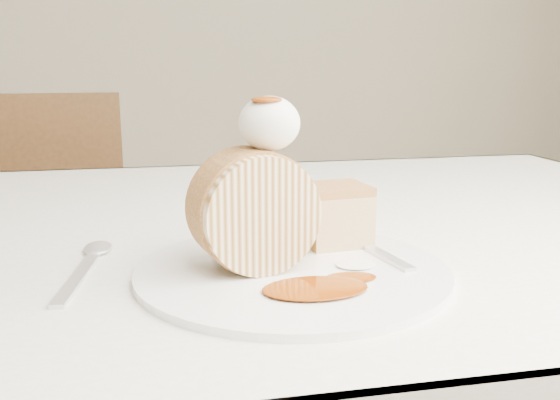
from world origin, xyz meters
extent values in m
cube|color=white|center=(0.00, 0.20, 0.73)|extent=(1.40, 0.90, 0.04)
cube|color=white|center=(0.00, 0.65, 0.61)|extent=(1.40, 0.01, 0.28)
cylinder|color=brown|center=(0.62, 0.57, 0.35)|extent=(0.06, 0.06, 0.71)
cube|color=brown|center=(-0.40, 1.17, 0.42)|extent=(0.42, 0.42, 0.04)
cube|color=brown|center=(-0.40, 0.99, 0.66)|extent=(0.41, 0.05, 0.43)
cylinder|color=brown|center=(-0.23, 1.35, 0.20)|extent=(0.04, 0.04, 0.40)
cylinder|color=brown|center=(-0.58, 1.35, 0.20)|extent=(0.04, 0.04, 0.40)
cylinder|color=brown|center=(-0.22, 1.00, 0.20)|extent=(0.04, 0.04, 0.40)
cylinder|color=white|center=(0.01, -0.02, 0.75)|extent=(0.33, 0.33, 0.01)
cylinder|color=beige|center=(-0.03, -0.02, 0.81)|extent=(0.12, 0.08, 0.11)
cube|color=#C28449|center=(0.07, 0.05, 0.79)|extent=(0.07, 0.07, 0.06)
ellipsoid|color=white|center=(-0.01, -0.01, 0.89)|extent=(0.06, 0.06, 0.05)
ellipsoid|color=#7C3005|center=(-0.02, -0.02, 0.92)|extent=(0.03, 0.02, 0.01)
cube|color=silver|center=(0.10, 0.00, 0.76)|extent=(0.05, 0.18, 0.00)
cube|color=silver|center=(-0.19, 0.00, 0.75)|extent=(0.05, 0.17, 0.00)
camera|label=1|loc=(-0.12, -0.58, 0.95)|focal=40.00mm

